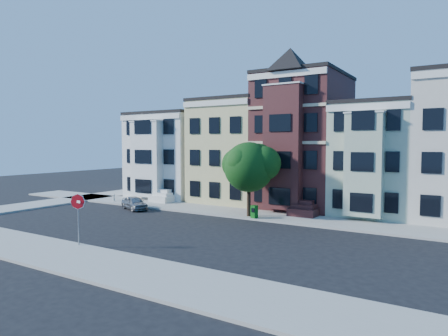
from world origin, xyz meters
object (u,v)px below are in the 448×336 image
Objects in this scene: street_tree at (249,170)px; parked_car at (134,203)px; fire_hydrant at (114,198)px; newspaper_box at (254,212)px; stop_sign at (78,216)px.

parked_car is (-10.64, -1.83, -3.19)m from street_tree.
parked_car is 5.79× the size of fire_hydrant.
newspaper_box is (11.39, 1.34, 0.04)m from parked_car.
fire_hydrant is at bearing 132.79° from stop_sign.
street_tree is at bearing -56.32° from parked_car.
street_tree is at bearing 159.90° from newspaper_box.
stop_sign reaches higher than parked_car.
street_tree is 7.42× the size of newspaper_box.
parked_car is 11.47m from newspaper_box.
stop_sign is (11.37, -13.19, 1.35)m from fire_hydrant.
newspaper_box is 13.50m from stop_sign.
street_tree is 2.20× the size of stop_sign.
stop_sign is at bearing -125.37° from parked_car.
street_tree is at bearing 75.21° from stop_sign.
fire_hydrant is at bearing 91.60° from parked_car.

